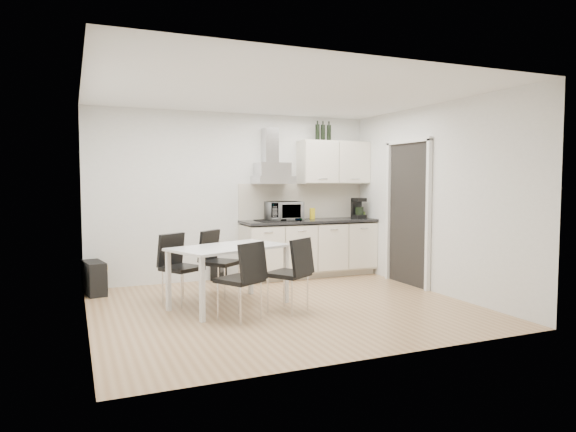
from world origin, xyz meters
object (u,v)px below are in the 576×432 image
at_px(kitchenette, 311,225).
at_px(chair_far_right, 221,263).
at_px(guitar_amp, 94,278).
at_px(chair_near_left, 239,281).
at_px(chair_near_right, 288,275).
at_px(chair_far_left, 182,269).
at_px(dining_table, 229,253).
at_px(floor_speaker, 219,271).

bearing_deg(kitchenette, chair_far_right, -153.94).
height_order(kitchenette, guitar_amp, kitchenette).
height_order(chair_far_right, chair_near_left, same).
bearing_deg(chair_near_right, kitchenette, 24.52).
bearing_deg(chair_far_right, guitar_amp, -65.42).
bearing_deg(chair_far_left, kitchenette, 173.77).
relative_size(chair_near_right, guitar_amp, 1.54).
bearing_deg(guitar_amp, chair_near_left, -64.58).
bearing_deg(chair_near_right, chair_far_right, 80.72).
xyz_separation_m(dining_table, guitar_amp, (-1.50, 1.38, -0.44)).
bearing_deg(chair_far_right, chair_near_right, 74.50).
bearing_deg(chair_near_left, floor_speaker, 50.49).
xyz_separation_m(chair_far_right, chair_near_left, (-0.14, -1.24, 0.00)).
height_order(guitar_amp, floor_speaker, guitar_amp).
xyz_separation_m(kitchenette, chair_far_right, (-1.73, -0.85, -0.39)).
height_order(chair_far_left, chair_near_right, same).
bearing_deg(floor_speaker, chair_near_right, -105.32).
distance_m(chair_far_right, floor_speaker, 1.08).
bearing_deg(chair_far_right, chair_near_left, 44.16).
relative_size(dining_table, chair_far_left, 1.79).
relative_size(dining_table, chair_near_right, 1.79).
height_order(dining_table, guitar_amp, dining_table).
relative_size(dining_table, chair_far_right, 1.79).
bearing_deg(kitchenette, chair_near_left, -131.87).
relative_size(dining_table, chair_near_left, 1.79).
bearing_deg(chair_near_left, kitchenette, 18.01).
distance_m(chair_far_right, guitar_amp, 1.76).
distance_m(kitchenette, chair_near_left, 2.83).
relative_size(dining_table, floor_speaker, 4.91).
height_order(chair_near_left, chair_near_right, same).
distance_m(chair_far_left, chair_near_right, 1.39).
bearing_deg(guitar_amp, chair_near_right, -52.52).
height_order(kitchenette, chair_far_left, kitchenette).
height_order(chair_far_right, guitar_amp, chair_far_right).
xyz_separation_m(chair_far_left, guitar_amp, (-1.00, 1.00, -0.21)).
xyz_separation_m(chair_far_left, chair_far_right, (0.58, 0.24, 0.00)).
bearing_deg(floor_speaker, chair_near_left, -121.75).
xyz_separation_m(chair_near_right, floor_speaker, (-0.26, 2.13, -0.28)).
distance_m(guitar_amp, floor_speaker, 1.83).
relative_size(dining_table, guitar_amp, 2.75).
bearing_deg(chair_near_right, dining_table, 105.36).
relative_size(chair_far_left, chair_near_left, 1.00).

